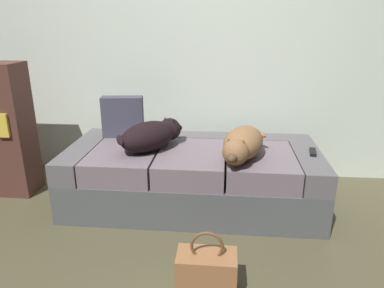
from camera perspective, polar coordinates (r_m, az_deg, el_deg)
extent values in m
cube|color=silver|center=(3.27, 1.28, 19.07)|extent=(6.40, 0.10, 2.80)
cube|color=#4D5051|center=(2.88, 0.09, -6.62)|extent=(1.95, 0.90, 0.30)
cube|color=#5B575A|center=(3.00, -16.77, -1.60)|extent=(0.20, 0.90, 0.17)
cube|color=#5B575A|center=(2.85, 17.86, -2.77)|extent=(0.20, 0.90, 0.17)
cube|color=#5B575A|center=(3.12, 0.70, 0.05)|extent=(1.55, 0.20, 0.17)
cube|color=slate|center=(2.79, -10.69, -2.61)|extent=(0.50, 0.68, 0.17)
cube|color=slate|center=(2.70, -0.10, -3.05)|extent=(0.50, 0.68, 0.17)
cube|color=slate|center=(2.70, 10.86, -3.38)|extent=(0.50, 0.68, 0.17)
ellipsoid|color=black|center=(2.70, -7.06, 1.21)|extent=(0.50, 0.55, 0.22)
sphere|color=black|center=(2.85, -3.60, 2.37)|extent=(0.18, 0.18, 0.18)
ellipsoid|color=black|center=(2.90, -2.45, 2.52)|extent=(0.12, 0.12, 0.06)
cone|color=black|center=(2.86, -4.32, 3.85)|extent=(0.05, 0.05, 0.05)
cone|color=black|center=(2.79, -2.92, 3.50)|extent=(0.05, 0.05, 0.05)
ellipsoid|color=black|center=(2.61, -11.42, 0.60)|extent=(0.12, 0.19, 0.05)
ellipsoid|color=brown|center=(2.58, 8.22, 0.24)|extent=(0.38, 0.53, 0.22)
sphere|color=brown|center=(2.37, 7.00, -1.29)|extent=(0.18, 0.18, 0.18)
ellipsoid|color=#523923|center=(2.30, 6.51, -2.19)|extent=(0.09, 0.12, 0.06)
cone|color=#523923|center=(2.33, 8.24, 0.10)|extent=(0.05, 0.05, 0.05)
cone|color=#523923|center=(2.35, 5.91, 0.38)|extent=(0.05, 0.05, 0.05)
ellipsoid|color=brown|center=(2.76, 10.31, 1.67)|extent=(0.17, 0.17, 0.05)
cube|color=black|center=(2.79, 18.79, -1.22)|extent=(0.07, 0.16, 0.02)
cube|color=#3F3E4D|center=(3.06, -11.02, 4.31)|extent=(0.35, 0.16, 0.34)
cube|color=#96613A|center=(2.03, 2.33, -19.99)|extent=(0.32, 0.18, 0.24)
torus|color=brown|center=(1.93, 2.40, -16.08)|extent=(0.18, 0.02, 0.18)
cube|color=gold|center=(3.13, -28.10, 2.62)|extent=(0.09, 0.02, 0.19)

